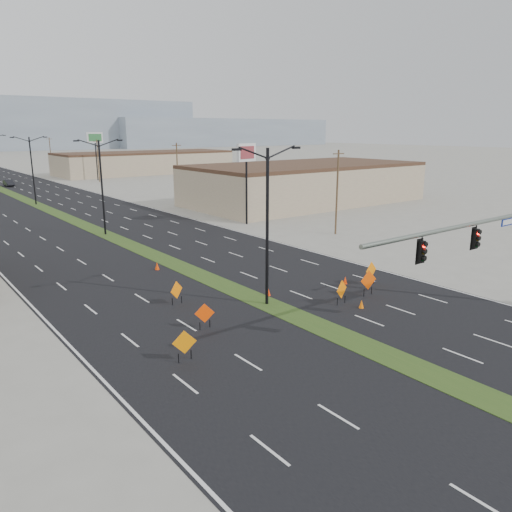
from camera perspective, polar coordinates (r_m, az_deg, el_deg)
ground at (r=25.26m, az=18.96°, el=-12.57°), size 600.00×600.00×0.00m
building_se_near at (r=78.45m, az=5.61°, el=8.12°), size 36.00×18.00×5.50m
building_se_far at (r=135.03m, az=-12.52°, el=10.30°), size 44.00×16.00×5.00m
mesa_east at (r=361.81m, az=-4.20°, el=13.91°), size 160.00×50.00×18.00m
signal_mast at (r=31.78m, az=25.31°, el=1.48°), size 16.30×0.60×8.00m
streetlight_0 at (r=31.28m, az=1.30°, el=3.86°), size 5.15×0.24×10.02m
streetlight_1 at (r=55.72m, az=-17.21°, el=7.82°), size 5.15×0.24×10.02m
streetlight_2 at (r=82.46m, az=-24.20°, el=9.11°), size 5.15×0.24×10.02m
utility_pole_0 at (r=54.32m, az=9.25°, el=7.33°), size 1.60×0.20×9.00m
utility_pole_1 at (r=82.25m, az=-8.97°, el=9.64°), size 1.60×0.20×9.00m
utility_pole_2 at (r=114.14m, az=-17.60°, el=10.41°), size 1.60×0.20×9.00m
utility_pole_3 at (r=147.45m, az=-22.42°, el=10.74°), size 1.60×0.20×9.00m
car_mid at (r=112.19m, az=-26.43°, el=7.48°), size 1.43×4.06×1.34m
construction_sign_0 at (r=28.66m, az=-5.90°, el=-6.62°), size 1.06×0.49×1.52m
construction_sign_1 at (r=24.93m, az=-8.18°, el=-9.85°), size 1.16×0.42×1.61m
construction_sign_2 at (r=32.81m, az=-9.06°, el=-3.95°), size 1.09×0.51×1.56m
construction_sign_3 at (r=32.84m, az=9.76°, el=-3.87°), size 1.20×0.34×1.64m
construction_sign_4 at (r=34.83m, az=12.72°, el=-2.79°), size 1.35×0.21×1.80m
construction_sign_5 at (r=37.36m, az=13.01°, el=-1.70°), size 1.30×0.23×1.74m
cone_0 at (r=34.24m, az=1.41°, el=-4.12°), size 0.41×0.41×0.55m
cone_1 at (r=32.58m, az=11.96°, el=-5.40°), size 0.38×0.38×0.55m
cone_2 at (r=37.33m, az=10.15°, el=-2.76°), size 0.45×0.45×0.57m
cone_3 at (r=41.22m, az=-11.25°, el=-1.13°), size 0.43×0.43×0.63m
pole_sign_east_near at (r=59.28m, az=-1.10°, el=11.06°), size 3.09×1.11×9.50m
pole_sign_east_far at (r=118.09m, az=-17.92°, el=12.41°), size 3.41×1.07×10.48m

